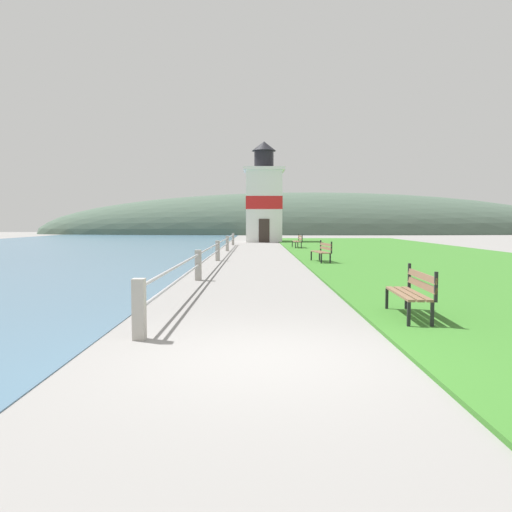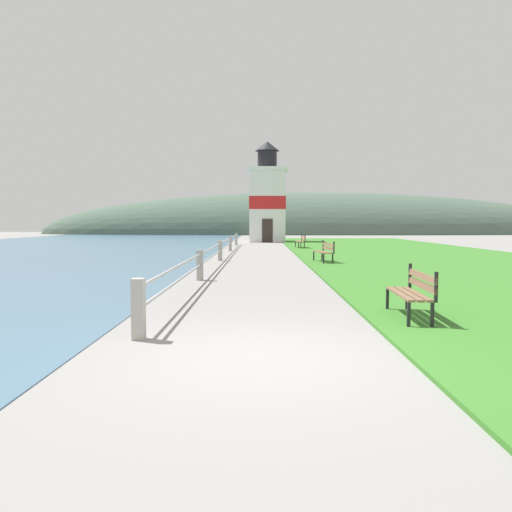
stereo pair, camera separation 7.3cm
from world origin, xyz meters
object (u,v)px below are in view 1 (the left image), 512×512
park_bench_midway (325,250)px  lighthouse (266,200)px  park_bench_far (300,240)px  park_bench_near (416,290)px

park_bench_midway → lighthouse: lighthouse is taller
park_bench_far → lighthouse: lighthouse is taller
lighthouse → park_bench_near: bearing=-86.6°
park_bench_far → lighthouse: 11.85m
park_bench_midway → park_bench_far: same height
lighthouse → park_bench_far: bearing=-79.6°
park_bench_midway → park_bench_far: (-0.05, 11.60, 0.00)m
park_bench_midway → lighthouse: 23.15m
lighthouse → park_bench_midway: bearing=-84.7°
park_bench_near → park_bench_far: size_ratio=0.92×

